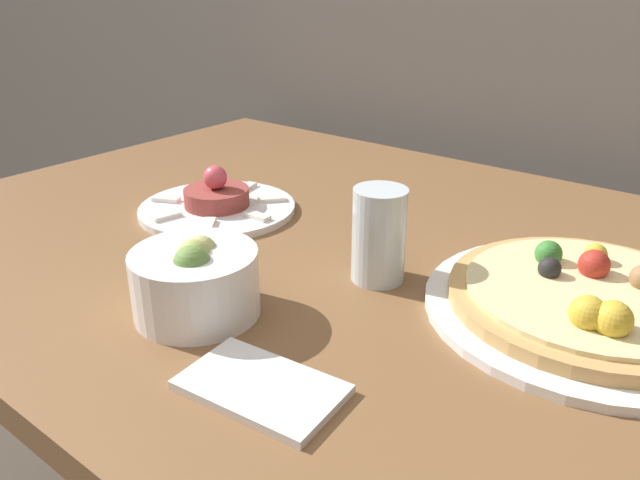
# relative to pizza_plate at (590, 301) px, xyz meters

# --- Properties ---
(dining_table) EXTENTS (1.28, 0.87, 0.75)m
(dining_table) POSITION_rel_pizza_plate_xyz_m (-0.27, -0.01, -0.11)
(dining_table) COLOR brown
(dining_table) RESTS_ON ground_plane
(pizza_plate) EXTENTS (0.33, 0.33, 0.06)m
(pizza_plate) POSITION_rel_pizza_plate_xyz_m (0.00, 0.00, 0.00)
(pizza_plate) COLOR white
(pizza_plate) RESTS_ON dining_table
(tartare_plate) EXTENTS (0.23, 0.23, 0.07)m
(tartare_plate) POSITION_rel_pizza_plate_xyz_m (-0.51, -0.04, -0.00)
(tartare_plate) COLOR white
(tartare_plate) RESTS_ON dining_table
(small_bowl) EXTENTS (0.13, 0.13, 0.08)m
(small_bowl) POSITION_rel_pizza_plate_xyz_m (-0.32, -0.25, 0.02)
(small_bowl) COLOR white
(small_bowl) RESTS_ON dining_table
(drinking_glass) EXTENTS (0.06, 0.06, 0.11)m
(drinking_glass) POSITION_rel_pizza_plate_xyz_m (-0.21, -0.07, 0.04)
(drinking_glass) COLOR silver
(drinking_glass) RESTS_ON dining_table
(napkin) EXTENTS (0.14, 0.09, 0.01)m
(napkin) POSITION_rel_pizza_plate_xyz_m (-0.18, -0.30, -0.01)
(napkin) COLOR white
(napkin) RESTS_ON dining_table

